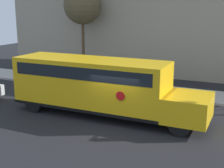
# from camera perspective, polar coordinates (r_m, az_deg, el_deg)

# --- Properties ---
(ground_plane) EXTENTS (60.00, 60.00, 0.00)m
(ground_plane) POSITION_cam_1_polar(r_m,az_deg,el_deg) (15.93, 1.23, -7.09)
(ground_plane) COLOR black
(sidewalk_strip) EXTENTS (44.00, 3.00, 0.15)m
(sidewalk_strip) POSITION_cam_1_polar(r_m,az_deg,el_deg) (21.74, 8.13, -1.28)
(sidewalk_strip) COLOR #B2ADA3
(sidewalk_strip) RESTS_ON ground
(building_backdrop) EXTENTS (32.00, 4.00, 11.41)m
(building_backdrop) POSITION_cam_1_polar(r_m,az_deg,el_deg) (27.30, 12.64, 13.54)
(building_backdrop) COLOR #9E937F
(building_backdrop) RESTS_ON ground
(school_bus) EXTENTS (10.53, 2.57, 3.02)m
(school_bus) POSITION_cam_1_polar(r_m,az_deg,el_deg) (16.64, -2.62, 0.05)
(school_bus) COLOR yellow
(school_bus) RESTS_ON ground
(tree_far_sidewalk) EXTENTS (3.14, 3.14, 7.42)m
(tree_far_sidewalk) POSITION_cam_1_polar(r_m,az_deg,el_deg) (26.79, -5.45, 14.05)
(tree_far_sidewalk) COLOR brown
(tree_far_sidewalk) RESTS_ON ground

